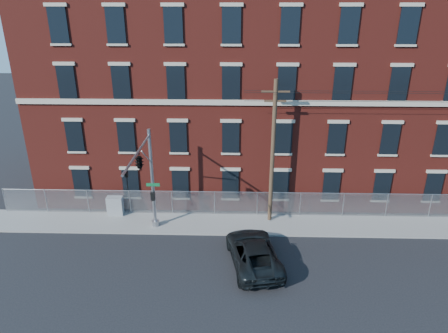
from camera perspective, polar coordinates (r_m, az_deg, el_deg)
The scene contains 8 objects.
ground at distance 24.46m, azimuth 2.67°, elevation -14.18°, with size 140.00×140.00×0.00m, color black.
sidewalk at distance 31.23m, azimuth 25.33°, elevation -7.68°, with size 65.00×3.00×0.12m, color gray.
mill_building at distance 36.45m, azimuth 22.12°, elevation 10.57°, with size 55.30×14.32×16.30m.
chain_link_fence at distance 31.84m, azimuth 24.75°, elevation -4.98°, with size 59.06×0.06×1.85m.
traffic_signal_mast at distance 24.31m, azimuth -11.46°, elevation -0.27°, with size 0.90×6.75×7.00m.
utility_pole_near at distance 27.02m, azimuth 6.94°, elevation 2.21°, with size 1.80×0.28×10.00m.
pickup_truck at distance 24.39m, azimuth 4.22°, elevation -12.05°, with size 2.64×5.72×1.59m, color black.
utility_cabinet at distance 30.36m, azimuth -15.20°, elevation -5.42°, with size 1.13×0.56×1.41m, color gray.
Camera 1 is at (-0.55, -19.69, 14.49)m, focal length 32.18 mm.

